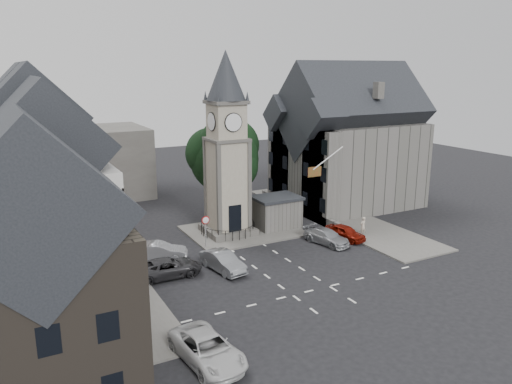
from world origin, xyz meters
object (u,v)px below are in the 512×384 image
pedestrian (363,226)px  stone_shelter (276,212)px  clock_tower (227,146)px  car_west_blue (119,281)px  car_east_red (345,232)px

pedestrian → stone_shelter: bearing=-51.2°
clock_tower → stone_shelter: clock_tower is taller
car_west_blue → car_east_red: bearing=-85.9°
clock_tower → car_east_red: (8.50, -6.20, -7.47)m
clock_tower → car_west_blue: bearing=-147.8°
stone_shelter → car_east_red: size_ratio=1.13×
car_west_blue → pedestrian: pedestrian is taller
stone_shelter → car_west_blue: bearing=-157.5°
stone_shelter → car_east_red: (3.70, -5.71, -0.90)m
car_west_blue → pedestrian: size_ratio=2.20×
car_west_blue → car_east_red: (20.00, 1.03, 0.01)m
pedestrian → car_west_blue: bearing=-4.8°
car_west_blue → car_east_red: size_ratio=0.99×
clock_tower → car_east_red: size_ratio=4.25×
clock_tower → pedestrian: bearing=-29.3°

